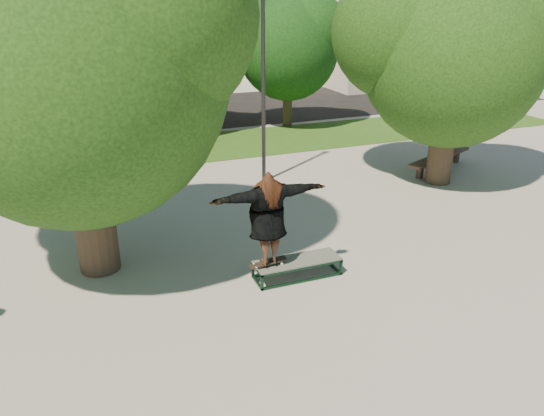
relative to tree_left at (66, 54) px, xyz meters
name	(u,v)px	position (x,y,z in m)	size (l,w,h in m)	color
ground	(299,256)	(4.29, -1.09, -4.42)	(120.00, 120.00, 0.00)	#9C988F
grass_strip	(223,145)	(5.29, 8.41, -4.41)	(30.00, 4.00, 0.02)	#254A15
asphalt_strip	(166,113)	(4.29, 14.91, -4.42)	(40.00, 8.00, 0.01)	black
tree_left	(66,54)	(0.00, 0.00, 0.00)	(6.96, 5.95, 7.12)	#38281E
tree_right	(450,45)	(10.21, 1.99, -0.33)	(6.24, 5.33, 6.51)	#38281E
bg_tree_mid	(149,32)	(3.22, 10.98, -0.41)	(5.76, 4.92, 6.24)	#38281E
bg_tree_right	(286,43)	(8.73, 10.47, -0.93)	(5.04, 4.31, 5.43)	#38281E
lamppost	(263,78)	(5.29, 3.91, -1.27)	(0.25, 0.15, 6.11)	#2D2D30
side_building	(414,15)	(22.29, 20.91, -0.42)	(15.00, 10.00, 8.00)	beige
grind_box	(297,268)	(3.88, -1.91, -4.23)	(1.80, 0.60, 0.38)	black
skater_rig	(268,218)	(3.23, -1.91, -3.01)	(2.38, 0.73, 2.00)	white
bench	(440,158)	(11.08, 2.88, -4.00)	(3.15, 1.71, 0.50)	#443329
car_silver_a	(53,102)	(-0.71, 15.41, -3.64)	(1.86, 4.61, 1.57)	#A5A5AA
car_dark	(127,113)	(2.20, 12.41, -3.73)	(1.47, 4.20, 1.38)	black
car_grey	(178,102)	(4.64, 13.59, -3.67)	(2.51, 5.44, 1.51)	slate
car_silver_b	(187,106)	(4.79, 12.41, -3.65)	(2.17, 5.33, 1.55)	#A3A4A8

